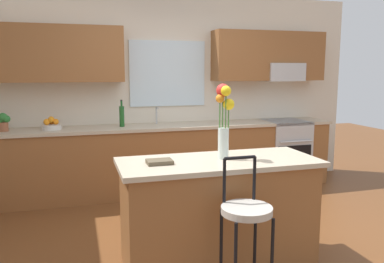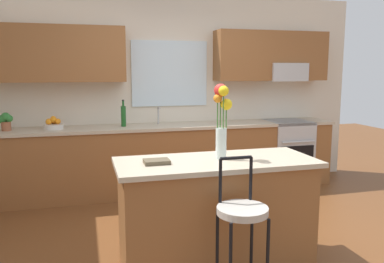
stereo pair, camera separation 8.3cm
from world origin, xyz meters
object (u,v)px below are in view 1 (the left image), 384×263
at_px(cookbook, 159,162).
at_px(fruit_bowl_oranges, 51,125).
at_px(bottle_olive_oil, 122,116).
at_px(bar_stool_near, 246,217).
at_px(kitchen_island, 218,213).
at_px(potted_plant_small, 3,121).
at_px(flower_vase, 224,115).
at_px(oven_range, 284,151).

xyz_separation_m(cookbook, fruit_bowl_oranges, (-0.91, 2.18, 0.04)).
bearing_deg(bottle_olive_oil, bar_stool_near, -78.77).
relative_size(kitchen_island, potted_plant_small, 7.38).
xyz_separation_m(flower_vase, potted_plant_small, (-2.01, 2.14, -0.24)).
distance_m(flower_vase, cookbook, 0.65).
relative_size(bar_stool_near, fruit_bowl_oranges, 4.34).
bearing_deg(oven_range, cookbook, -137.30).
distance_m(flower_vase, fruit_bowl_oranges, 2.62).
height_order(kitchen_island, flower_vase, flower_vase).
bearing_deg(cookbook, bar_stool_near, -48.31).
bearing_deg(potted_plant_small, fruit_bowl_oranges, 0.40).
bearing_deg(potted_plant_small, bottle_olive_oil, -0.05).
xyz_separation_m(oven_range, cookbook, (-2.33, -2.15, 0.48)).
height_order(cookbook, bottle_olive_oil, bottle_olive_oil).
bearing_deg(fruit_bowl_oranges, bar_stool_near, -62.70).
bearing_deg(bar_stool_near, oven_range, 55.93).
bearing_deg(flower_vase, potted_plant_small, 133.21).
distance_m(oven_range, cookbook, 3.20).
bearing_deg(potted_plant_small, cookbook, -56.06).
bearing_deg(oven_range, bar_stool_near, -124.07).
xyz_separation_m(cookbook, bottle_olive_oil, (-0.04, 2.17, 0.13)).
bearing_deg(cookbook, kitchen_island, -0.01).
xyz_separation_m(bar_stool_near, flower_vase, (0.05, 0.59, 0.65)).
relative_size(bar_stool_near, flower_vase, 1.68).
xyz_separation_m(flower_vase, fruit_bowl_oranges, (-1.46, 2.15, -0.31)).
xyz_separation_m(bottle_olive_oil, potted_plant_small, (-1.42, 0.00, -0.02)).
relative_size(bar_stool_near, potted_plant_small, 4.67).
relative_size(fruit_bowl_oranges, potted_plant_small, 1.08).
distance_m(kitchen_island, flower_vase, 0.82).
xyz_separation_m(bar_stool_near, bottle_olive_oil, (-0.54, 2.73, 0.43)).
xyz_separation_m(bar_stool_near, cookbook, (-0.50, 0.56, 0.30)).
distance_m(oven_range, potted_plant_small, 3.83).
relative_size(oven_range, fruit_bowl_oranges, 3.83).
height_order(oven_range, bar_stool_near, bar_stool_near).
height_order(fruit_bowl_oranges, potted_plant_small, potted_plant_small).
bearing_deg(oven_range, fruit_bowl_oranges, 179.47).
xyz_separation_m(oven_range, flower_vase, (-1.78, -2.12, 0.83)).
relative_size(kitchen_island, bar_stool_near, 1.58).
bearing_deg(kitchen_island, fruit_bowl_oranges, 122.96).
xyz_separation_m(kitchen_island, flower_vase, (0.05, 0.03, 0.82)).
height_order(bar_stool_near, flower_vase, flower_vase).
xyz_separation_m(cookbook, potted_plant_small, (-1.46, 2.17, 0.11)).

